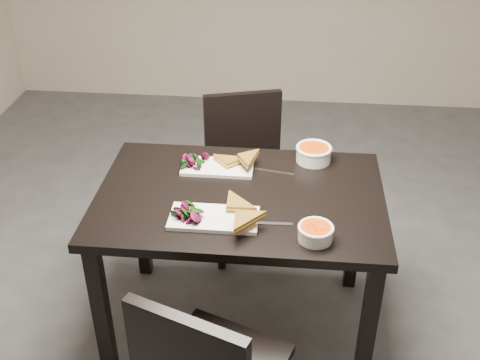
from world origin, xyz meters
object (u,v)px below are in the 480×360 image
(soup_bowl_near, at_px, (316,232))
(soup_bowl_far, at_px, (314,153))
(plate_far, at_px, (218,167))
(plate_near, at_px, (214,218))
(chair_far, at_px, (246,164))
(table, at_px, (240,214))

(soup_bowl_near, bearing_deg, soup_bowl_far, 90.16)
(soup_bowl_near, xyz_separation_m, plate_far, (-0.43, 0.47, -0.03))
(plate_near, xyz_separation_m, soup_bowl_near, (0.39, -0.08, 0.03))
(chair_far, height_order, soup_bowl_far, chair_far)
(table, distance_m, soup_bowl_near, 0.44)
(table, xyz_separation_m, soup_bowl_far, (0.31, 0.31, 0.14))
(table, height_order, chair_far, chair_far)
(table, height_order, soup_bowl_near, soup_bowl_near)
(soup_bowl_near, relative_size, plate_far, 0.43)
(table, relative_size, plate_near, 3.45)
(table, height_order, plate_near, plate_near)
(plate_near, relative_size, soup_bowl_far, 2.11)
(table, relative_size, plate_far, 3.79)
(plate_near, distance_m, soup_bowl_far, 0.64)
(table, height_order, soup_bowl_far, soup_bowl_far)
(soup_bowl_far, bearing_deg, plate_near, -127.83)
(chair_far, relative_size, plate_far, 2.69)
(plate_near, bearing_deg, soup_bowl_near, -12.19)
(plate_near, xyz_separation_m, plate_far, (-0.04, 0.39, -0.00))
(table, distance_m, plate_near, 0.24)
(plate_far, height_order, soup_bowl_far, soup_bowl_far)
(plate_near, relative_size, soup_bowl_near, 2.57)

